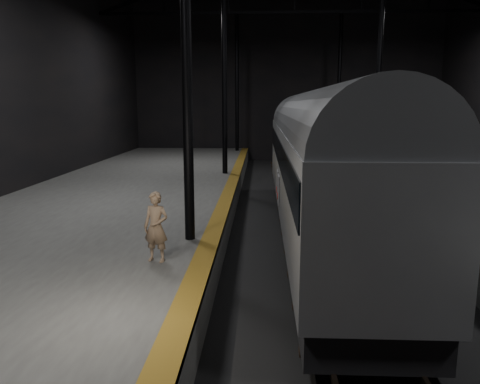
{
  "coord_description": "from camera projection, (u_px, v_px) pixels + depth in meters",
  "views": [
    {
      "loc": [
        -1.92,
        -15.93,
        4.53
      ],
      "look_at": [
        -2.54,
        -2.52,
        2.0
      ],
      "focal_mm": 35.0,
      "sensor_mm": 36.0,
      "label": 1
    }
  ],
  "objects": [
    {
      "name": "track",
      "position": [
        316.0,
        233.0,
        16.37
      ],
      "size": [
        2.4,
        43.0,
        0.24
      ],
      "color": "#3F3328",
      "rests_on": "ground"
    },
    {
      "name": "tactile_strip",
      "position": [
        223.0,
        206.0,
        16.35
      ],
      "size": [
        0.5,
        43.8,
        0.01
      ],
      "primitive_type": "cube",
      "color": "olive",
      "rests_on": "platform_left"
    },
    {
      "name": "woman",
      "position": [
        156.0,
        227.0,
        10.53
      ],
      "size": [
        0.66,
        0.51,
        1.61
      ],
      "primitive_type": "imported",
      "rotation": [
        0.0,
        0.0,
        -0.24
      ],
      "color": "#9A7B5E",
      "rests_on": "platform_left"
    },
    {
      "name": "platform_left",
      "position": [
        104.0,
        219.0,
        16.63
      ],
      "size": [
        9.0,
        43.8,
        1.0
      ],
      "primitive_type": "cube",
      "color": "#4A4A48",
      "rests_on": "ground"
    },
    {
      "name": "train",
      "position": [
        318.0,
        158.0,
        15.84
      ],
      "size": [
        2.74,
        18.28,
        4.89
      ],
      "color": "#A8AAB1",
      "rests_on": "ground"
    },
    {
      "name": "ground",
      "position": [
        316.0,
        235.0,
        16.39
      ],
      "size": [
        44.0,
        44.0,
        0.0
      ],
      "primitive_type": "plane",
      "color": "black",
      "rests_on": "ground"
    }
  ]
}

